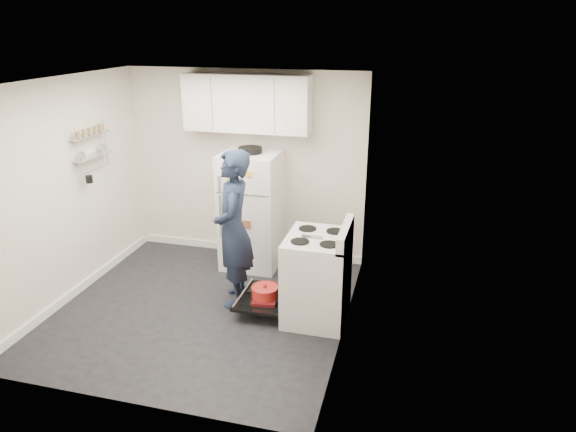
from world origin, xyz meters
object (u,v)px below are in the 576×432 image
(electric_range, at_px, (316,278))
(open_oven_door, at_px, (265,295))
(refrigerator, at_px, (252,210))
(person, at_px, (233,229))

(electric_range, distance_m, open_oven_door, 0.64)
(refrigerator, xyz_separation_m, person, (0.11, -0.98, 0.13))
(refrigerator, bearing_deg, open_oven_door, -65.79)
(open_oven_door, height_order, refrigerator, refrigerator)
(electric_range, relative_size, refrigerator, 0.69)
(refrigerator, bearing_deg, person, -83.38)
(refrigerator, distance_m, person, 1.00)
(refrigerator, bearing_deg, electric_range, -45.58)
(open_oven_door, bearing_deg, electric_range, 2.10)
(electric_range, bearing_deg, refrigerator, 134.42)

